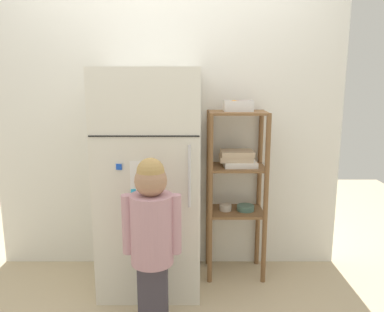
{
  "coord_description": "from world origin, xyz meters",
  "views": [
    {
      "loc": [
        0.19,
        -2.65,
        1.52
      ],
      "look_at": [
        0.19,
        0.02,
        0.97
      ],
      "focal_mm": 36.03,
      "sensor_mm": 36.0,
      "label": 1
    }
  ],
  "objects_px": {
    "refrigerator": "(152,181)",
    "child_standing": "(153,229)",
    "fruit_bin": "(240,106)",
    "pantry_shelf_unit": "(238,176)"
  },
  "relations": [
    {
      "from": "child_standing",
      "to": "pantry_shelf_unit",
      "type": "bearing_deg",
      "value": 50.73
    },
    {
      "from": "refrigerator",
      "to": "child_standing",
      "type": "height_order",
      "value": "refrigerator"
    },
    {
      "from": "fruit_bin",
      "to": "child_standing",
      "type": "bearing_deg",
      "value": -128.89
    },
    {
      "from": "pantry_shelf_unit",
      "to": "fruit_bin",
      "type": "bearing_deg",
      "value": 83.15
    },
    {
      "from": "refrigerator",
      "to": "child_standing",
      "type": "distance_m",
      "value": 0.57
    },
    {
      "from": "child_standing",
      "to": "fruit_bin",
      "type": "height_order",
      "value": "fruit_bin"
    },
    {
      "from": "child_standing",
      "to": "pantry_shelf_unit",
      "type": "height_order",
      "value": "pantry_shelf_unit"
    },
    {
      "from": "refrigerator",
      "to": "fruit_bin",
      "type": "xyz_separation_m",
      "value": [
        0.64,
        0.16,
        0.52
      ]
    },
    {
      "from": "pantry_shelf_unit",
      "to": "fruit_bin",
      "type": "relative_size",
      "value": 6.09
    },
    {
      "from": "refrigerator",
      "to": "fruit_bin",
      "type": "height_order",
      "value": "refrigerator"
    }
  ]
}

